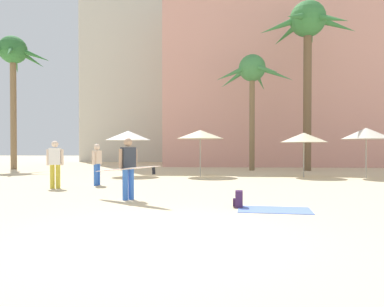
% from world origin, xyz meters
% --- Properties ---
extents(ground, '(120.00, 120.00, 0.00)m').
position_xyz_m(ground, '(0.00, 0.00, 0.00)').
color(ground, beige).
extents(hotel_pink, '(21.21, 11.51, 16.07)m').
position_xyz_m(hotel_pink, '(7.29, 27.22, 8.03)').
color(hotel_pink, '#DB9989').
rests_on(hotel_pink, ground).
extents(hotel_tower_gray, '(14.88, 8.07, 32.19)m').
position_xyz_m(hotel_tower_gray, '(-6.27, 35.09, 16.10)').
color(hotel_tower_gray, beige).
rests_on(hotel_tower_gray, ground).
extents(palm_tree_far_left, '(5.10, 4.85, 7.57)m').
position_xyz_m(palm_tree_far_left, '(3.20, 17.67, 6.25)').
color(palm_tree_far_left, brown).
rests_on(palm_tree_far_left, ground).
extents(palm_tree_left, '(5.21, 4.96, 9.15)m').
position_xyz_m(palm_tree_left, '(-13.08, 17.76, 7.57)').
color(palm_tree_left, brown).
rests_on(palm_tree_left, ground).
extents(palm_tree_center, '(6.32, 5.83, 10.93)m').
position_xyz_m(palm_tree_center, '(6.72, 17.69, 9.01)').
color(palm_tree_center, brown).
rests_on(palm_tree_center, ground).
extents(cafe_umbrella_0, '(2.36, 2.36, 2.38)m').
position_xyz_m(cafe_umbrella_0, '(-3.76, 12.61, 2.13)').
color(cafe_umbrella_0, gray).
rests_on(cafe_umbrella_0, ground).
extents(cafe_umbrella_2, '(2.33, 2.33, 2.46)m').
position_xyz_m(cafe_umbrella_2, '(8.16, 11.98, 2.18)').
color(cafe_umbrella_2, gray).
rests_on(cafe_umbrella_2, ground).
extents(cafe_umbrella_3, '(2.34, 2.34, 2.25)m').
position_xyz_m(cafe_umbrella_3, '(5.30, 12.47, 2.00)').
color(cafe_umbrella_3, gray).
rests_on(cafe_umbrella_3, ground).
extents(cafe_umbrella_4, '(2.44, 2.44, 2.40)m').
position_xyz_m(cafe_umbrella_4, '(0.05, 12.52, 2.18)').
color(cafe_umbrella_4, gray).
rests_on(cafe_umbrella_4, ground).
extents(beach_towel, '(1.79, 1.13, 0.01)m').
position_xyz_m(beach_towel, '(2.28, 2.59, 0.01)').
color(beach_towel, '#6684E0').
rests_on(beach_towel, ground).
extents(backpack, '(0.26, 0.31, 0.42)m').
position_xyz_m(backpack, '(1.46, 2.91, 0.20)').
color(backpack, '#40234B').
rests_on(backpack, ground).
extents(person_mid_center, '(2.39, 1.74, 1.76)m').
position_xyz_m(person_mid_center, '(-1.60, 3.92, 0.95)').
color(person_mid_center, blue).
rests_on(person_mid_center, ground).
extents(person_far_right, '(0.29, 0.61, 1.64)m').
position_xyz_m(person_far_right, '(-3.80, 7.79, 0.90)').
color(person_far_right, blue).
rests_on(person_far_right, ground).
extents(person_mid_left, '(0.61, 0.29, 1.74)m').
position_xyz_m(person_mid_left, '(-4.98, 6.67, 0.95)').
color(person_mid_left, gold).
rests_on(person_mid_left, ground).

